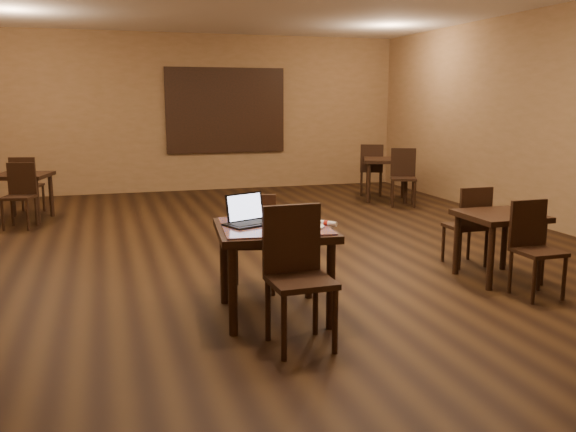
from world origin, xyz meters
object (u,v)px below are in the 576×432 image
object	(u,v)px
laptop	(247,216)
other_table_b_chair_near	(20,191)
pizza_pan	(280,218)
other_table_c	(500,225)
other_table_a_chair_far	(371,167)
other_table_b_chair_far	(26,182)
chair_main_far	(254,237)
other_table_c_chair_near	(533,243)
other_table_a_chair_near	(403,174)
other_table_b	(23,182)
tiled_table	(274,237)
other_table_a	(387,166)
chair_main_near	(297,267)
other_table_c_chair_far	(470,222)

from	to	relation	value
laptop	other_table_b_chair_near	distance (m)	4.88
pizza_pan	other_table_c	distance (m)	2.29
other_table_a_chair_far	other_table_b_chair_near	xyz separation A→B (m)	(-5.88, -1.20, -0.03)
laptop	pizza_pan	bearing A→B (deg)	-0.16
pizza_pan	other_table_b_chair_near	bearing A→B (deg)	121.17
other_table_b_chair_far	laptop	bearing A→B (deg)	127.07
chair_main_far	other_table_c_chair_near	world-z (taller)	chair_main_far
other_table_a_chair_near	other_table_b	xyz separation A→B (m)	(-5.96, 0.46, 0.04)
tiled_table	other_table_c	world-z (taller)	tiled_table
other_table_b	other_table_b_chair_far	xyz separation A→B (m)	(-0.02, 0.52, -0.07)
tiled_table	other_table_a_chair_far	xyz separation A→B (m)	(3.45, 5.64, -0.12)
other_table_b	other_table_c	bearing A→B (deg)	-29.45
pizza_pan	other_table_a	world-z (taller)	pizza_pan
tiled_table	other_table_a_chair_near	size ratio (longest dim) A/B	1.06
chair_main_far	pizza_pan	size ratio (longest dim) A/B	2.82
chair_main_near	other_table_c	world-z (taller)	chair_main_near
other_table_a	other_table_a_chair_far	world-z (taller)	other_table_a_chair_far
chair_main_near	other_table_a_chair_near	world-z (taller)	chair_main_near
chair_main_near	other_table_a_chair_far	xyz separation A→B (m)	(3.46, 6.25, -0.03)
other_table_b_chair_near	other_table_c_chair_near	world-z (taller)	other_table_b_chair_near
other_table_b_chair_near	other_table_c	world-z (taller)	other_table_b_chair_near
chair_main_far	other_table_a_chair_far	bearing A→B (deg)	-110.25
other_table_c_chair_near	other_table_b	bearing A→B (deg)	133.02
chair_main_near	other_table_a_chair_far	world-z (taller)	chair_main_near
pizza_pan	other_table_b	distance (m)	5.38
tiled_table	other_table_a	bearing A→B (deg)	61.53
tiled_table	other_table_c_chair_far	world-z (taller)	other_table_c_chair_far
other_table_c_chair_far	other_table_a_chair_far	bearing A→B (deg)	-102.71
other_table_a_chair_near	other_table_c_chair_near	xyz separation A→B (m)	(-1.13, -4.68, -0.05)
other_table_c_chair_near	other_table_c_chair_far	xyz separation A→B (m)	(0.00, 1.01, 0.00)
other_table_c_chair_far	other_table_b	bearing A→B (deg)	-40.73
other_table_a	other_table_b_chair_near	world-z (taller)	other_table_b_chair_near
pizza_pan	other_table_c_chair_near	bearing A→B (deg)	-10.10
laptop	other_table_b	bearing A→B (deg)	92.04
other_table_a_chair_far	other_table_b_chair_near	distance (m)	6.00
laptop	other_table_c_chair_far	xyz separation A→B (m)	(2.60, 0.74, -0.34)
chair_main_near	other_table_b_chair_near	xyz separation A→B (m)	(-2.42, 5.05, -0.07)
other_table_a	other_table_c_chair_near	world-z (taller)	other_table_c_chair_near
chair_main_far	other_table_c	size ratio (longest dim) A/B	1.30
other_table_b_chair_far	other_table_c_chair_near	distance (m)	7.46
other_table_a	other_table_c	bearing A→B (deg)	-79.53
chair_main_near	pizza_pan	bearing A→B (deg)	79.98
laptop	other_table_b_chair_far	bearing A→B (deg)	90.06
tiled_table	other_table_c_chair_near	size ratio (longest dim) A/B	1.17
laptop	other_table_a_chair_far	world-z (taller)	laptop
pizza_pan	other_table_b_chair_far	world-z (taller)	other_table_b_chair_far
other_table_a_chair_near	other_table_c_chair_near	distance (m)	4.81
other_table_b	other_table_b_chair_near	size ratio (longest dim) A/B	1.00
laptop	pizza_pan	distance (m)	0.35
other_table_b	tiled_table	bearing A→B (deg)	-49.53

